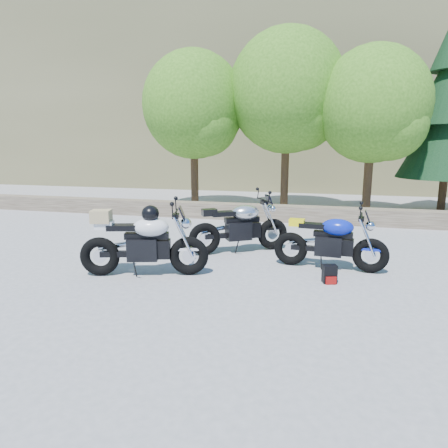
{
  "coord_description": "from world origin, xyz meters",
  "views": [
    {
      "loc": [
        2.23,
        -7.01,
        2.42
      ],
      "look_at": [
        0.2,
        1.0,
        0.75
      ],
      "focal_mm": 32.0,
      "sensor_mm": 36.0,
      "label": 1
    }
  ],
  "objects_px": {
    "backpack": "(330,274)",
    "blue_bike": "(331,242)",
    "white_bike": "(143,241)",
    "silver_bike": "(240,227)"
  },
  "relations": [
    {
      "from": "backpack",
      "to": "blue_bike",
      "type": "bearing_deg",
      "value": 72.27
    },
    {
      "from": "blue_bike",
      "to": "backpack",
      "type": "distance_m",
      "value": 0.93
    },
    {
      "from": "backpack",
      "to": "silver_bike",
      "type": "bearing_deg",
      "value": 123.0
    },
    {
      "from": "white_bike",
      "to": "blue_bike",
      "type": "distance_m",
      "value": 3.59
    },
    {
      "from": "white_bike",
      "to": "backpack",
      "type": "distance_m",
      "value": 3.42
    },
    {
      "from": "silver_bike",
      "to": "blue_bike",
      "type": "distance_m",
      "value": 2.12
    },
    {
      "from": "silver_bike",
      "to": "white_bike",
      "type": "xyz_separation_m",
      "value": [
        -1.4,
        -2.03,
        0.07
      ]
    },
    {
      "from": "backpack",
      "to": "white_bike",
      "type": "bearing_deg",
      "value": 169.62
    },
    {
      "from": "blue_bike",
      "to": "backpack",
      "type": "height_order",
      "value": "blue_bike"
    },
    {
      "from": "blue_bike",
      "to": "backpack",
      "type": "xyz_separation_m",
      "value": [
        -0.01,
        -0.84,
        -0.38
      ]
    }
  ]
}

